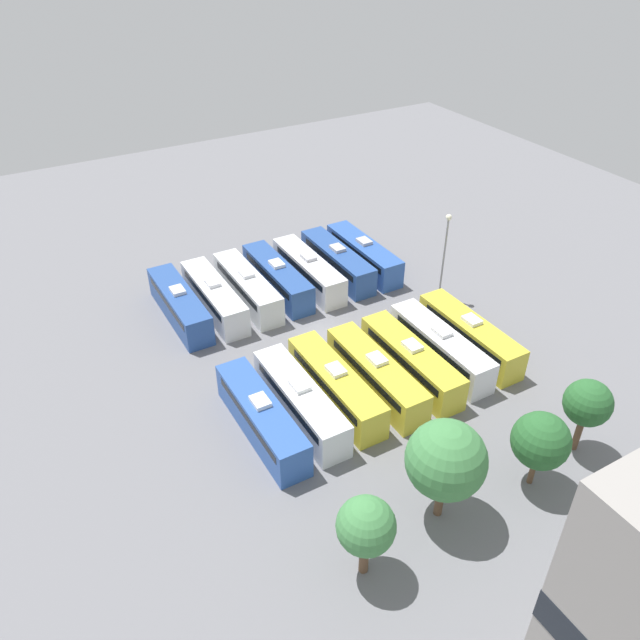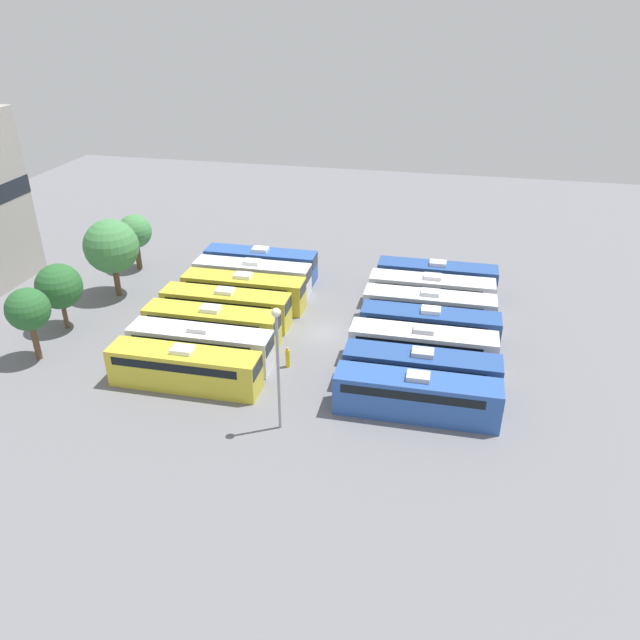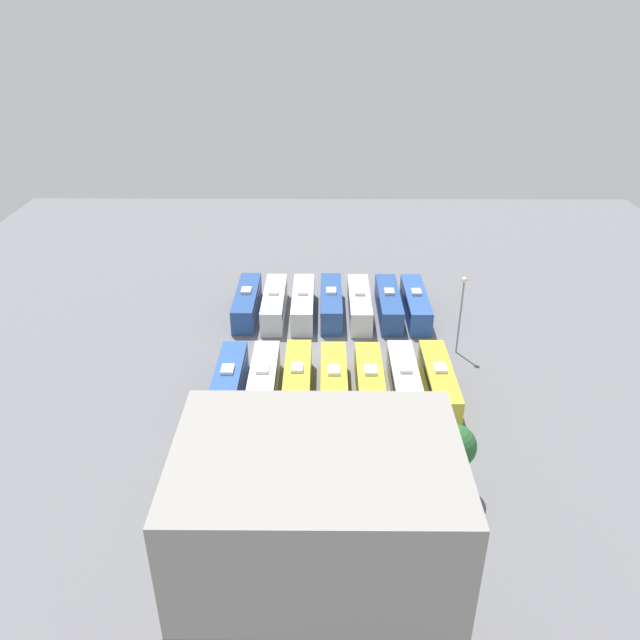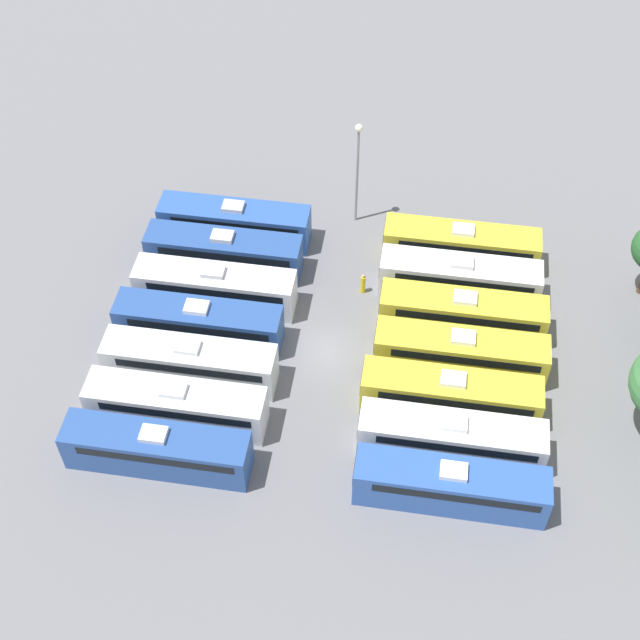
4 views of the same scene
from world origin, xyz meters
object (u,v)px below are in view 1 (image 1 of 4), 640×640
at_px(bus_8, 440,346).
at_px(bus_7, 470,334).
at_px(bus_9, 411,361).
at_px(bus_13, 262,417).
at_px(bus_2, 309,270).
at_px(bus_3, 277,277).
at_px(bus_10, 376,374).
at_px(light_pole, 446,244).
at_px(bus_12, 300,401).
at_px(tree_3, 366,527).
at_px(bus_5, 214,296).
at_px(tree_0, 588,403).
at_px(bus_4, 248,287).
at_px(bus_0, 364,254).
at_px(tree_1, 541,441).
at_px(bus_6, 180,304).
at_px(bus_1, 337,261).
at_px(tree_2, 446,460).
at_px(bus_11, 336,385).
at_px(worker_person, 386,318).

bearing_deg(bus_8, bus_7, -178.72).
relative_size(bus_9, bus_13, 1.00).
distance_m(bus_2, bus_7, 18.56).
distance_m(bus_3, bus_8, 18.98).
height_order(bus_7, bus_10, same).
bearing_deg(light_pole, bus_7, 67.91).
relative_size(bus_12, tree_3, 1.93).
xyz_separation_m(bus_12, tree_3, (3.07, 13.84, 2.50)).
bearing_deg(bus_2, bus_8, 101.78).
bearing_deg(bus_7, bus_5, -44.65).
xyz_separation_m(bus_3, tree_0, (-9.26, 30.87, 2.79)).
relative_size(bus_9, light_pole, 1.26).
xyz_separation_m(bus_8, bus_12, (13.93, 0.18, 0.00)).
distance_m(bus_4, bus_5, 3.55).
height_order(bus_3, bus_13, same).
height_order(bus_4, bus_13, same).
bearing_deg(light_pole, bus_0, -68.67).
height_order(bus_3, bus_8, same).
xyz_separation_m(light_pole, tree_1, (9.86, 22.47, -2.03)).
bearing_deg(bus_6, bus_1, 179.27).
distance_m(bus_3, bus_13, 20.67).
bearing_deg(tree_2, bus_7, -136.66).
bearing_deg(bus_11, bus_13, 3.33).
height_order(bus_1, bus_8, same).
bearing_deg(tree_0, bus_0, -92.11).
bearing_deg(tree_2, bus_13, -61.08).
bearing_deg(bus_1, bus_3, -1.36).
relative_size(bus_0, bus_9, 1.00).
height_order(bus_7, tree_0, tree_0).
height_order(worker_person, tree_1, tree_1).
distance_m(worker_person, light_pole, 9.46).
relative_size(bus_3, bus_12, 1.00).
height_order(bus_5, bus_11, same).
xyz_separation_m(bus_4, tree_1, (-7.48, 31.36, 2.39)).
xyz_separation_m(bus_2, tree_0, (-5.79, 30.53, 2.79)).
bearing_deg(tree_3, bus_9, -134.83).
distance_m(tree_1, tree_3, 13.93).
bearing_deg(tree_3, bus_6, -89.08).
bearing_deg(bus_0, bus_10, 59.90).
height_order(light_pole, tree_0, light_pole).
height_order(bus_6, tree_1, tree_1).
relative_size(bus_6, bus_7, 1.00).
relative_size(bus_5, light_pole, 1.26).
bearing_deg(bus_7, bus_2, -67.89).
xyz_separation_m(bus_0, tree_0, (1.13, 30.62, 2.79)).
bearing_deg(bus_2, tree_3, 66.83).
xyz_separation_m(bus_1, light_pole, (-6.78, 8.99, 4.42)).
bearing_deg(bus_0, tree_0, 87.89).
height_order(bus_13, tree_2, tree_2).
relative_size(bus_1, bus_10, 1.00).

